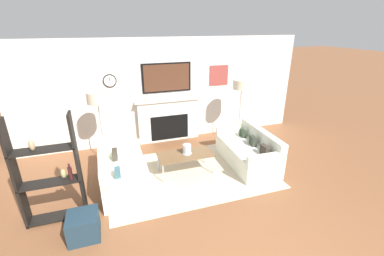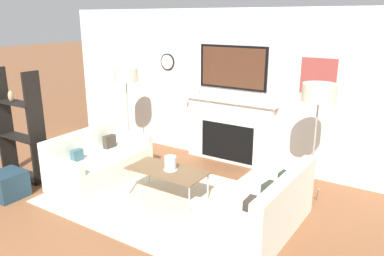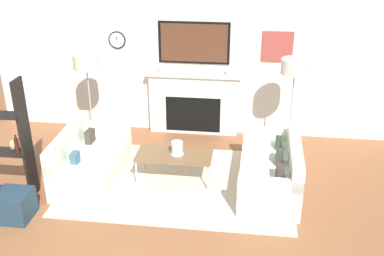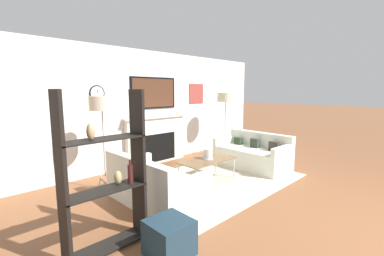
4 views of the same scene
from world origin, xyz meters
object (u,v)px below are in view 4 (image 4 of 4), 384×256
Objects in this scene: couch_left at (154,186)px; ottoman at (169,237)px; couch_right at (252,155)px; hurricane_candle at (208,154)px; floor_lamp_right at (226,98)px; floor_lamp_left at (102,105)px; shelf_unit at (105,176)px; coffee_table at (207,161)px.

ottoman is at bearing -118.90° from couch_left.
couch_right reaches higher than hurricane_candle.
ottoman is (-3.46, -1.17, -0.09)m from couch_right.
floor_lamp_right is at bearing 28.99° from hurricane_candle.
floor_lamp_right is 3.90× the size of ottoman.
hurricane_candle is at bearing -30.05° from floor_lamp_left.
floor_lamp_right is at bearing 74.04° from couch_right.
couch_right reaches higher than ottoman.
floor_lamp_right is 0.96× the size of shelf_unit.
couch_right is 1.46m from hurricane_candle.
ottoman is at bearing -147.72° from coffee_table.
floor_lamp_left is at bearing 64.96° from shelf_unit.
floor_lamp_right is (3.11, 1.06, 1.30)m from couch_left.
couch_left is at bearing -176.03° from hurricane_candle.
shelf_unit is (-0.78, -1.66, -0.69)m from floor_lamp_left.
floor_lamp_right is at bearing 28.99° from coffee_table.
hurricane_candle is 0.12× the size of shelf_unit.
hurricane_candle is 2.56m from shelf_unit.
couch_left is 2.81m from couch_right.
hurricane_candle is 0.12× the size of floor_lamp_left.
floor_lamp_left is at bearing 81.10° from ottoman.
coffee_table is 2.21m from floor_lamp_left.
floor_lamp_right is 4.59m from ottoman.
shelf_unit reaches higher than floor_lamp_right.
floor_lamp_left is 3.81× the size of ottoman.
floor_lamp_right reaches higher than floor_lamp_left.
floor_lamp_left is at bearing 180.00° from floor_lamp_right.
couch_right is at bearing -0.04° from couch_left.
floor_lamp_left is 2.63m from ottoman.
couch_right is 0.94× the size of shelf_unit.
floor_lamp_right is at bearing 21.67° from shelf_unit.
floor_lamp_left is at bearing 148.68° from coffee_table.
floor_lamp_left is (-3.11, 1.06, 1.25)m from couch_right.
coffee_table is 2.35m from ottoman.
hurricane_candle is 2.41m from ottoman.
hurricane_candle is at bearing 32.21° from ottoman.
floor_lamp_left is (-1.67, 0.97, 1.00)m from hurricane_candle.
coffee_table is 0.67× the size of floor_lamp_right.
couch_left is 0.97× the size of couch_right.
hurricane_candle reaches higher than ottoman.
coffee_table is at bearing 3.07° from couch_left.
hurricane_candle is (-1.44, 0.10, 0.24)m from couch_right.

